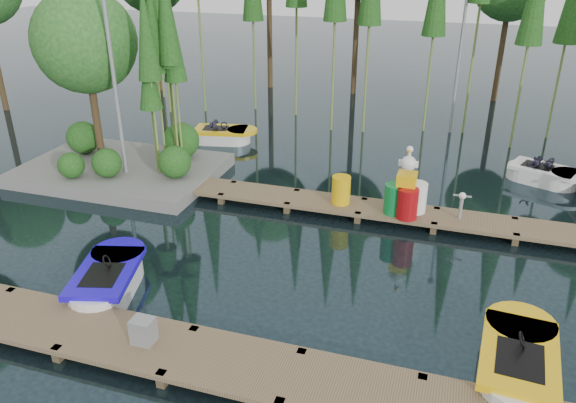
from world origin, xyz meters
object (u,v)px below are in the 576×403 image
(island, at_px, (107,76))
(boat_yellow_far, at_px, (222,135))
(yellow_barrel, at_px, (341,190))
(drum_cluster, at_px, (406,195))
(boat_blue, at_px, (108,280))
(utility_cabinet, at_px, (143,331))

(island, height_order, boat_yellow_far, island)
(island, distance_m, boat_yellow_far, 5.24)
(boat_yellow_far, xyz_separation_m, yellow_barrel, (5.68, -4.63, 0.43))
(drum_cluster, bearing_deg, boat_yellow_far, 147.41)
(drum_cluster, bearing_deg, boat_blue, -137.98)
(boat_yellow_far, bearing_deg, boat_blue, -71.81)
(boat_yellow_far, distance_m, utility_cabinet, 12.17)
(island, bearing_deg, boat_blue, -58.86)
(island, relative_size, boat_blue, 2.32)
(island, xyz_separation_m, utility_cabinet, (5.61, -7.79, -2.63))
(boat_yellow_far, height_order, drum_cluster, drum_cluster)
(boat_blue, xyz_separation_m, boat_yellow_far, (-1.68, 10.01, 0.01))
(utility_cabinet, bearing_deg, island, 125.74)
(utility_cabinet, relative_size, yellow_barrel, 0.62)
(boat_blue, distance_m, drum_cluster, 7.83)
(island, height_order, boat_blue, island)
(boat_blue, xyz_separation_m, yellow_barrel, (3.99, 5.38, 0.44))
(yellow_barrel, relative_size, drum_cluster, 0.42)
(boat_blue, bearing_deg, utility_cabinet, -56.24)
(boat_yellow_far, bearing_deg, drum_cluster, -23.95)
(boat_yellow_far, xyz_separation_m, utility_cabinet, (3.56, -11.63, 0.28))
(boat_yellow_far, xyz_separation_m, drum_cluster, (7.48, -4.78, 0.59))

